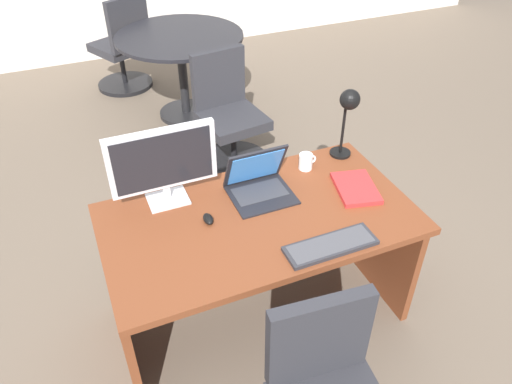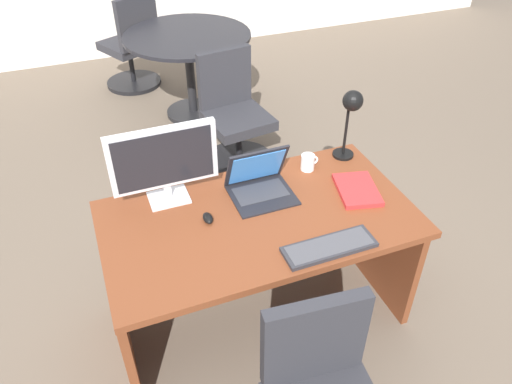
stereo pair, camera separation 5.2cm
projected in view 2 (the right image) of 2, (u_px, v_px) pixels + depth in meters
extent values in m
plane|color=#6B5B4C|center=(190.00, 173.00, 3.96)|extent=(12.00, 12.00, 0.00)
cube|color=brown|center=(259.00, 219.00, 2.42)|extent=(1.52, 0.84, 0.04)
cube|color=brown|center=(119.00, 311.00, 2.43)|extent=(0.04, 0.74, 0.69)
cube|color=brown|center=(378.00, 237.00, 2.85)|extent=(0.04, 0.74, 0.69)
cube|color=brown|center=(239.00, 230.00, 2.85)|extent=(1.33, 0.02, 0.49)
cube|color=silver|center=(169.00, 198.00, 2.51)|extent=(0.20, 0.16, 0.01)
cube|color=silver|center=(167.00, 189.00, 2.49)|extent=(0.04, 0.02, 0.08)
cube|color=silver|center=(163.00, 158.00, 2.36)|extent=(0.53, 0.04, 0.32)
cube|color=black|center=(164.00, 160.00, 2.35)|extent=(0.47, 0.00, 0.28)
cube|color=black|center=(262.00, 195.00, 2.53)|extent=(0.31, 0.28, 0.01)
cube|color=#38383D|center=(261.00, 192.00, 2.54)|extent=(0.27, 0.15, 0.00)
cube|color=black|center=(256.00, 166.00, 2.52)|extent=(0.31, 0.12, 0.25)
cube|color=#3F8CEA|center=(257.00, 167.00, 2.51)|extent=(0.28, 0.10, 0.20)
cube|color=#2D2D33|center=(329.00, 247.00, 2.22)|extent=(0.43, 0.14, 0.02)
cube|color=#47474C|center=(329.00, 245.00, 2.21)|extent=(0.40, 0.12, 0.00)
ellipsoid|color=black|center=(208.00, 218.00, 2.37)|extent=(0.05, 0.08, 0.04)
cylinder|color=black|center=(343.00, 154.00, 2.83)|extent=(0.12, 0.12, 0.01)
cylinder|color=black|center=(346.00, 130.00, 2.73)|extent=(0.02, 0.02, 0.31)
sphere|color=black|center=(353.00, 101.00, 2.59)|extent=(0.11, 0.11, 0.11)
cube|color=red|center=(357.00, 189.00, 2.56)|extent=(0.26, 0.32, 0.03)
cylinder|color=white|center=(308.00, 162.00, 2.70)|extent=(0.08, 0.08, 0.09)
torus|color=white|center=(314.00, 160.00, 2.70)|extent=(0.05, 0.01, 0.05)
cube|color=#2D2D33|center=(315.00, 340.00, 1.97)|extent=(0.44, 0.10, 0.44)
cylinder|color=black|center=(194.00, 112.00, 4.72)|extent=(0.50, 0.50, 0.04)
cylinder|color=black|center=(190.00, 75.00, 4.49)|extent=(0.08, 0.08, 0.70)
cylinder|color=black|center=(187.00, 36.00, 4.27)|extent=(1.11, 1.11, 0.03)
cylinder|color=black|center=(239.00, 160.00, 4.06)|extent=(0.56, 0.56, 0.04)
cylinder|color=black|center=(239.00, 142.00, 3.95)|extent=(0.05, 0.05, 0.32)
cube|color=#2D2D33|center=(238.00, 120.00, 3.83)|extent=(0.52, 0.52, 0.08)
cube|color=#2D2D33|center=(225.00, 78.00, 3.82)|extent=(0.44, 0.12, 0.45)
cylinder|color=black|center=(134.00, 82.00, 5.23)|extent=(0.56, 0.56, 0.04)
cylinder|color=black|center=(132.00, 65.00, 5.12)|extent=(0.05, 0.05, 0.34)
cube|color=#2D2D33|center=(128.00, 45.00, 4.99)|extent=(0.61, 0.61, 0.08)
cube|color=#2D2D33|center=(137.00, 23.00, 4.70)|extent=(0.42, 0.24, 0.48)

